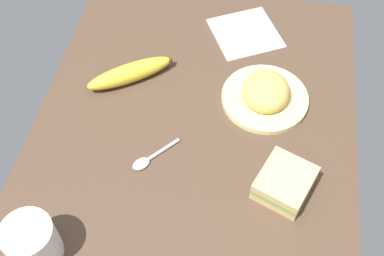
% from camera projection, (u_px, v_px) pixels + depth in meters
% --- Properties ---
extents(tabletop, '(0.90, 0.64, 0.02)m').
position_uv_depth(tabletop, '(192.00, 140.00, 0.96)').
color(tabletop, '#4C3828').
rests_on(tabletop, ground).
extents(plate_of_food, '(0.18, 0.18, 0.06)m').
position_uv_depth(plate_of_food, '(265.00, 94.00, 0.99)').
color(plate_of_food, '#EAE58C').
rests_on(plate_of_food, tabletop).
extents(coffee_mug_black, '(0.11, 0.08, 0.09)m').
position_uv_depth(coffee_mug_black, '(32.00, 242.00, 0.78)').
color(coffee_mug_black, white).
rests_on(coffee_mug_black, tabletop).
extents(sandwich_main, '(0.12, 0.12, 0.04)m').
position_uv_depth(sandwich_main, '(285.00, 183.00, 0.87)').
color(sandwich_main, '#DBB77A').
rests_on(sandwich_main, tabletop).
extents(banana, '(0.14, 0.18, 0.04)m').
position_uv_depth(banana, '(130.00, 73.00, 1.03)').
color(banana, yellow).
rests_on(banana, tabletop).
extents(spoon, '(0.09, 0.08, 0.01)m').
position_uv_depth(spoon, '(149.00, 159.00, 0.92)').
color(spoon, silver).
rests_on(spoon, tabletop).
extents(paper_napkin, '(0.19, 0.19, 0.00)m').
position_uv_depth(paper_napkin, '(245.00, 33.00, 1.13)').
color(paper_napkin, white).
rests_on(paper_napkin, tabletop).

